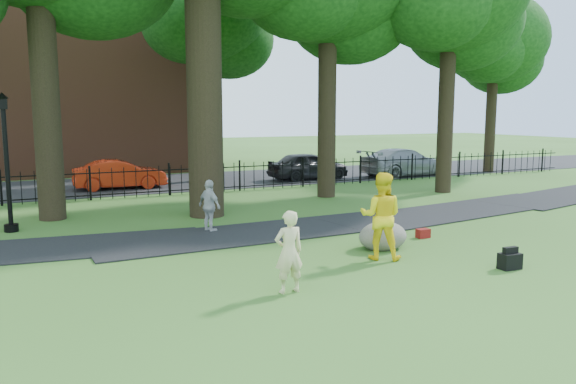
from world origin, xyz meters
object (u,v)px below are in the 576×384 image
woman (289,252)px  man (381,216)px  lamppost (7,165)px  red_sedan (120,174)px  boulder (383,234)px

woman → man: size_ratio=0.78×
lamppost → red_sedan: lamppost is taller
lamppost → red_sedan: (4.16, 7.72, -1.24)m
man → boulder: size_ratio=1.59×
man → boulder: bearing=-90.1°
man → lamppost: lamppost is taller
boulder → red_sedan: 14.37m
woman → lamppost: (-4.69, 8.12, 1.11)m
woman → boulder: 4.09m
boulder → lamppost: lamppost is taller
woman → lamppost: 9.44m
man → boulder: (0.60, 0.76, -0.62)m
woman → boulder: bearing=-149.1°
red_sedan → boulder: bearing=-161.6°
man → red_sedan: man is taller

